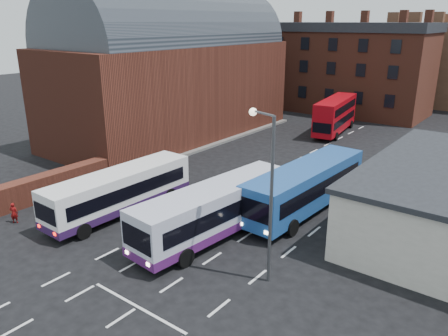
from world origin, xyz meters
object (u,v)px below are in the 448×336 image
Objects in this scene: pedestrian_red at (14,213)px; pedestrian_beige at (52,225)px; street_lamp at (267,183)px; bus_blue at (306,185)px; bus_white_inbound at (216,207)px; bus_white_outbound at (120,189)px; bus_red_double at (335,115)px.

pedestrian_red is 0.98× the size of pedestrian_beige.
bus_blue is at bearing 104.80° from street_lamp.
bus_white_inbound is 0.98× the size of bus_blue.
bus_blue is 16.44m from pedestrian_beige.
bus_white_outbound is 29.73m from bus_red_double.
bus_blue is 9.63m from street_lamp.
bus_white_outbound is 7.71× the size of pedestrian_beige.
pedestrian_red is (-13.96, -13.15, -1.21)m from bus_blue.
pedestrian_beige is at bearing -163.14° from street_lamp.
pedestrian_beige is at bearing 53.04° from bus_blue.
pedestrian_beige is at bearing 76.57° from bus_red_double.
street_lamp is (9.86, -30.49, 3.04)m from bus_red_double.
pedestrian_red is at bearing 35.36° from bus_white_inbound.
bus_blue reaches higher than bus_white_outbound.
bus_white_inbound is 28.75m from bus_red_double.
pedestrian_red is at bearing 45.96° from bus_blue.
bus_red_double is at bearing -74.64° from bus_white_inbound.
bus_red_double is (-7.55, 21.73, 0.23)m from bus_blue.
bus_blue reaches higher than bus_white_inbound.
street_lamp is 6.17× the size of pedestrian_red.
bus_red_double is at bearing 86.70° from bus_white_outbound.
bus_red_double is 32.19m from street_lamp.
bus_white_inbound is 7.06m from bus_blue.
bus_white_inbound is 8.47× the size of pedestrian_red.
bus_red_double is at bearing -136.83° from pedestrian_red.
bus_blue is at bearing -105.93° from bus_white_inbound.
bus_blue is at bearing -119.40° from pedestrian_beige.
bus_red_double is at bearing -68.18° from bus_blue.
pedestrian_beige is (-0.74, -4.72, -1.04)m from bus_white_outbound.
bus_red_double is 1.20× the size of street_lamp.
pedestrian_beige is (-7.89, -6.05, -1.16)m from bus_white_inbound.
bus_red_double reaches higher than bus_blue.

